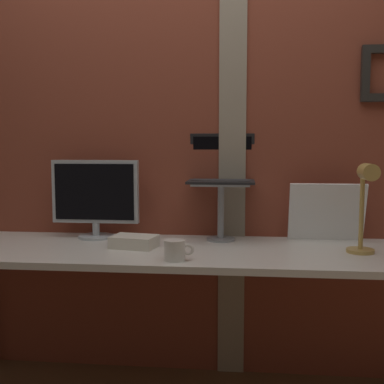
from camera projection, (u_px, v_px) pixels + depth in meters
The scene contains 9 objects.
brick_wall_back at pixel (186, 134), 2.51m from camera, with size 3.73×0.16×2.52m.
desk at pixel (190, 262), 2.18m from camera, with size 2.39×0.65×0.73m.
monitor at pixel (95, 195), 2.41m from camera, with size 0.44×0.18×0.40m.
laptop_stand at pixel (221, 202), 2.35m from camera, with size 0.28×0.22×0.29m.
laptop at pixel (222, 168), 2.40m from camera, with size 0.33×0.27×0.24m.
whiteboard_panel at pixel (327, 212), 2.34m from camera, with size 0.37×0.02×0.29m, color white.
desk_lamp at pixel (365, 198), 2.02m from camera, with size 0.12×0.20×0.39m.
coffee_mug at pixel (175, 250), 1.95m from camera, with size 0.12×0.09×0.08m.
paper_clutter_stack at pixel (134, 242), 2.20m from camera, with size 0.20×0.14×0.05m, color silver.
Camera 1 is at (0.30, -2.13, 1.21)m, focal length 44.69 mm.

